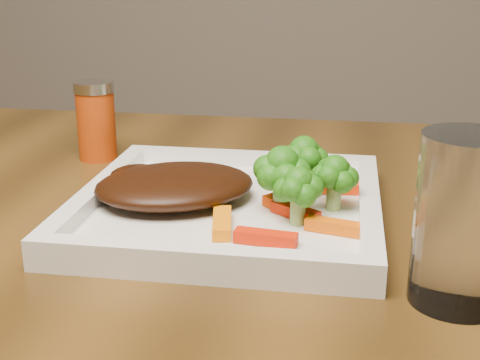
# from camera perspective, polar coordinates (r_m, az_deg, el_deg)

# --- Properties ---
(plate) EXTENTS (0.27, 0.27, 0.01)m
(plate) POSITION_cam_1_polar(r_m,az_deg,el_deg) (0.61, -0.92, -2.69)
(plate) COLOR white
(plate) RESTS_ON dining_table
(steak) EXTENTS (0.18, 0.17, 0.03)m
(steak) POSITION_cam_1_polar(r_m,az_deg,el_deg) (0.62, -5.58, -0.45)
(steak) COLOR black
(steak) RESTS_ON plate
(broccoli_0) EXTENTS (0.06, 0.06, 0.07)m
(broccoli_0) POSITION_cam_1_polar(r_m,az_deg,el_deg) (0.63, 5.45, 1.85)
(broccoli_0) COLOR #1F6811
(broccoli_0) RESTS_ON plate
(broccoli_1) EXTENTS (0.06, 0.06, 0.06)m
(broccoli_1) POSITION_cam_1_polar(r_m,az_deg,el_deg) (0.60, 8.08, 0.40)
(broccoli_1) COLOR #197413
(broccoli_1) RESTS_ON plate
(broccoli_2) EXTENTS (0.06, 0.06, 0.06)m
(broccoli_2) POSITION_cam_1_polar(r_m,az_deg,el_deg) (0.56, 5.00, -0.94)
(broccoli_2) COLOR #346210
(broccoli_2) RESTS_ON plate
(broccoli_3) EXTENTS (0.06, 0.06, 0.06)m
(broccoli_3) POSITION_cam_1_polar(r_m,az_deg,el_deg) (0.59, 3.59, 0.16)
(broccoli_3) COLOR #3B7012
(broccoli_3) RESTS_ON plate
(carrot_0) EXTENTS (0.05, 0.02, 0.01)m
(carrot_0) POSITION_cam_1_polar(r_m,az_deg,el_deg) (0.53, 2.21, -4.95)
(carrot_0) COLOR red
(carrot_0) RESTS_ON plate
(carrot_1) EXTENTS (0.05, 0.02, 0.01)m
(carrot_1) POSITION_cam_1_polar(r_m,az_deg,el_deg) (0.56, 8.07, -3.95)
(carrot_1) COLOR #E75A03
(carrot_1) RESTS_ON plate
(carrot_2) EXTENTS (0.02, 0.06, 0.01)m
(carrot_2) POSITION_cam_1_polar(r_m,az_deg,el_deg) (0.56, -1.54, -3.68)
(carrot_2) COLOR orange
(carrot_2) RESTS_ON plate
(carrot_3) EXTENTS (0.05, 0.02, 0.01)m
(carrot_3) POSITION_cam_1_polar(r_m,az_deg,el_deg) (0.65, 9.05, -0.65)
(carrot_3) COLOR #FF3504
(carrot_3) RESTS_ON plate
(carrot_5) EXTENTS (0.05, 0.04, 0.01)m
(carrot_5) POSITION_cam_1_polar(r_m,az_deg,el_deg) (0.58, 4.75, -2.70)
(carrot_5) COLOR red
(carrot_5) RESTS_ON plate
(carrot_6) EXTENTS (0.05, 0.05, 0.01)m
(carrot_6) POSITION_cam_1_polar(r_m,az_deg,el_deg) (0.62, 4.18, -1.41)
(carrot_6) COLOR #E63E03
(carrot_6) RESTS_ON plate
(spice_shaker) EXTENTS (0.05, 0.05, 0.09)m
(spice_shaker) POSITION_cam_1_polar(r_m,az_deg,el_deg) (0.80, -12.18, 4.97)
(spice_shaker) COLOR #B13709
(spice_shaker) RESTS_ON dining_table
(drinking_glass) EXTENTS (0.07, 0.07, 0.12)m
(drinking_glass) POSITION_cam_1_polar(r_m,az_deg,el_deg) (0.47, 18.57, -3.34)
(drinking_glass) COLOR white
(drinking_glass) RESTS_ON dining_table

